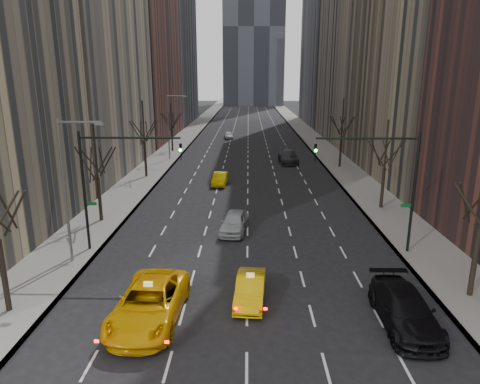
# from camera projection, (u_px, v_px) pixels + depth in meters

# --- Properties ---
(ground) EXTENTS (400.00, 400.00, 0.00)m
(ground) POSITION_uv_depth(u_px,v_px,m) (247.00, 367.00, 17.51)
(ground) COLOR black
(ground) RESTS_ON ground
(sidewalk_left) EXTENTS (4.50, 320.00, 0.15)m
(sidewalk_left) POSITION_uv_depth(u_px,v_px,m) (187.00, 136.00, 85.27)
(sidewalk_left) COLOR slate
(sidewalk_left) RESTS_ON ground
(sidewalk_right) EXTENTS (4.50, 320.00, 0.15)m
(sidewalk_right) POSITION_uv_depth(u_px,v_px,m) (310.00, 136.00, 84.82)
(sidewalk_right) COLOR slate
(sidewalk_right) RESTS_ON ground
(bld_left_far) EXTENTS (14.00, 28.00, 44.00)m
(bld_left_far) POSITION_uv_depth(u_px,v_px,m) (128.00, 15.00, 75.85)
(bld_left_far) COLOR brown
(bld_left_far) RESTS_ON ground
(bld_right_deep) EXTENTS (14.00, 30.00, 58.00)m
(bld_right_deep) POSITION_uv_depth(u_px,v_px,m) (339.00, 0.00, 101.22)
(bld_right_deep) COLOR slate
(bld_right_deep) RESTS_ON ground
(tree_lw_b) EXTENTS (3.36, 3.50, 7.82)m
(tree_lw_b) POSITION_uv_depth(u_px,v_px,m) (98.00, 178.00, 34.13)
(tree_lw_b) COLOR black
(tree_lw_b) RESTS_ON ground
(tree_lw_c) EXTENTS (3.36, 3.50, 8.74)m
(tree_lw_c) POSITION_uv_depth(u_px,v_px,m) (145.00, 143.00, 49.49)
(tree_lw_c) COLOR black
(tree_lw_c) RESTS_ON ground
(tree_lw_d) EXTENTS (3.36, 3.50, 7.36)m
(tree_lw_d) POSITION_uv_depth(u_px,v_px,m) (172.00, 129.00, 66.99)
(tree_lw_d) COLOR black
(tree_lw_d) RESTS_ON ground
(tree_rw_a) EXTENTS (3.36, 3.50, 8.28)m
(tree_rw_a) POSITION_uv_depth(u_px,v_px,m) (479.00, 230.00, 22.07)
(tree_rw_a) COLOR black
(tree_rw_a) RESTS_ON ground
(tree_rw_b) EXTENTS (3.36, 3.50, 7.82)m
(tree_rw_b) POSITION_uv_depth(u_px,v_px,m) (384.00, 168.00, 37.55)
(tree_rw_b) COLOR black
(tree_rw_b) RESTS_ON ground
(tree_rw_c) EXTENTS (3.36, 3.50, 8.74)m
(tree_rw_c) POSITION_uv_depth(u_px,v_px,m) (341.00, 137.00, 54.84)
(tree_rw_c) COLOR black
(tree_rw_c) RESTS_ON ground
(traffic_mast_left) EXTENTS (6.69, 0.39, 8.00)m
(traffic_mast_left) POSITION_uv_depth(u_px,v_px,m) (108.00, 172.00, 27.82)
(traffic_mast_left) COLOR black
(traffic_mast_left) RESTS_ON ground
(traffic_mast_right) EXTENTS (6.69, 0.39, 8.00)m
(traffic_mast_right) POSITION_uv_depth(u_px,v_px,m) (389.00, 174.00, 27.49)
(traffic_mast_right) COLOR black
(traffic_mast_right) RESTS_ON ground
(streetlight_near) EXTENTS (2.83, 0.22, 9.00)m
(streetlight_near) POSITION_uv_depth(u_px,v_px,m) (69.00, 177.00, 25.90)
(streetlight_near) COLOR slate
(streetlight_near) RESTS_ON ground
(streetlight_far) EXTENTS (2.83, 0.22, 9.00)m
(streetlight_far) POSITION_uv_depth(u_px,v_px,m) (171.00, 120.00, 59.67)
(streetlight_far) COLOR slate
(streetlight_far) RESTS_ON ground
(taxi_suv) EXTENTS (3.34, 6.72, 1.83)m
(taxi_suv) POSITION_uv_depth(u_px,v_px,m) (149.00, 303.00, 20.68)
(taxi_suv) COLOR #E8A204
(taxi_suv) RESTS_ON ground
(taxi_sedan) EXTENTS (1.79, 4.31, 1.39)m
(taxi_sedan) POSITION_uv_depth(u_px,v_px,m) (250.00, 289.00, 22.53)
(taxi_sedan) COLOR #E3AB04
(taxi_sedan) RESTS_ON ground
(silver_sedan_ahead) EXTENTS (2.39, 4.78, 1.56)m
(silver_sedan_ahead) POSITION_uv_depth(u_px,v_px,m) (234.00, 222.00, 32.60)
(silver_sedan_ahead) COLOR #A2A6AA
(silver_sedan_ahead) RESTS_ON ground
(parked_suv_black) EXTENTS (2.39, 5.81, 1.68)m
(parked_suv_black) POSITION_uv_depth(u_px,v_px,m) (405.00, 309.00, 20.30)
(parked_suv_black) COLOR black
(parked_suv_black) RESTS_ON ground
(far_taxi) EXTENTS (1.73, 4.21, 1.36)m
(far_taxi) POSITION_uv_depth(u_px,v_px,m) (220.00, 179.00, 46.89)
(far_taxi) COLOR #E5BC04
(far_taxi) RESTS_ON ground
(far_suv_grey) EXTENTS (2.61, 6.02, 1.72)m
(far_suv_grey) POSITION_uv_depth(u_px,v_px,m) (288.00, 156.00, 58.91)
(far_suv_grey) COLOR #292A2E
(far_suv_grey) RESTS_ON ground
(far_car_white) EXTENTS (2.02, 4.09, 1.34)m
(far_car_white) POSITION_uv_depth(u_px,v_px,m) (229.00, 135.00, 81.64)
(far_car_white) COLOR silver
(far_car_white) RESTS_ON ground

